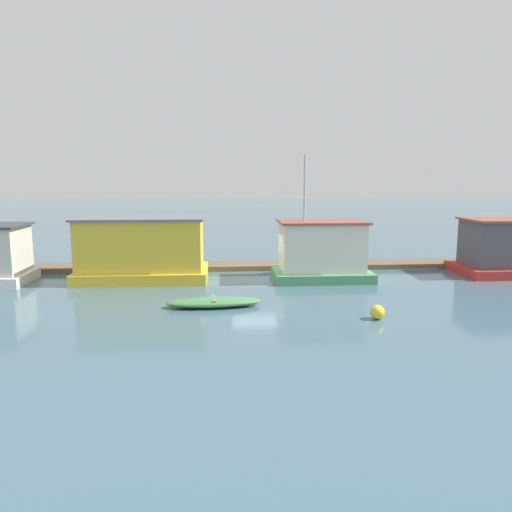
{
  "coord_description": "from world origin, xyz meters",
  "views": [
    {
      "loc": [
        -1.81,
        -27.16,
        5.61
      ],
      "look_at": [
        0.0,
        -1.0,
        1.4
      ],
      "focal_mm": 35.0,
      "sensor_mm": 36.0,
      "label": 1
    }
  ],
  "objects": [
    {
      "name": "ground_plane",
      "position": [
        0.0,
        0.0,
        0.0
      ],
      "size": [
        200.0,
        200.0,
        0.0
      ],
      "primitive_type": "plane",
      "color": "#426070"
    },
    {
      "name": "dock_walkway",
      "position": [
        0.0,
        3.03,
        0.15
      ],
      "size": [
        42.4,
        2.11,
        0.3
      ],
      "primitive_type": "cube",
      "color": "brown",
      "rests_on": "ground_plane"
    },
    {
      "name": "houseboat_yellow",
      "position": [
        -6.17,
        0.17,
        1.67
      ],
      "size": [
        7.02,
        4.09,
        3.44
      ],
      "color": "gold",
      "rests_on": "ground_plane"
    },
    {
      "name": "houseboat_green",
      "position": [
        3.64,
        -0.39,
        1.51
      ],
      "size": [
        5.27,
        3.73,
        6.72
      ],
      "color": "#4C9360",
      "rests_on": "ground_plane"
    },
    {
      "name": "houseboat_red",
      "position": [
        14.7,
        0.23,
        1.49
      ],
      "size": [
        5.74,
        3.97,
        3.21
      ],
      "color": "red",
      "rests_on": "ground_plane"
    },
    {
      "name": "dinghy_green",
      "position": [
        -2.19,
        -6.05,
        0.2
      ],
      "size": [
        4.18,
        1.51,
        0.41
      ],
      "color": "#47844C",
      "rests_on": "ground_plane"
    },
    {
      "name": "buoy_yellow",
      "position": [
        4.31,
        -8.41,
        0.29
      ],
      "size": [
        0.58,
        0.58,
        0.58
      ],
      "primitive_type": "sphere",
      "color": "yellow",
      "rests_on": "ground_plane"
    }
  ]
}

